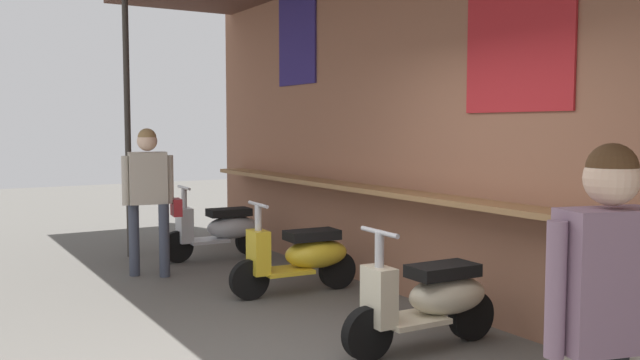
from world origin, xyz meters
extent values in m
cube|color=#8C5B44|center=(0.00, 2.02, 1.79)|extent=(11.71, 0.25, 3.58)
cube|color=olive|center=(0.00, 1.72, 1.07)|extent=(10.54, 0.36, 0.05)
cube|color=navy|center=(-3.55, 1.89, 2.86)|extent=(0.92, 0.02, 1.22)
cube|color=#B22328|center=(0.09, 1.89, 2.65)|extent=(1.13, 0.02, 1.62)
cylinder|color=#332D28|center=(-4.92, 0.10, 1.72)|extent=(0.08, 0.08, 3.44)
ellipsoid|color=#B2B5BA|center=(-4.17, 1.25, 0.40)|extent=(0.42, 0.72, 0.30)
cube|color=black|center=(-4.17, 1.20, 0.60)|extent=(0.33, 0.56, 0.10)
cube|color=#B2B5BA|center=(-4.18, 0.90, 0.25)|extent=(0.41, 0.52, 0.04)
cube|color=#B2B5BA|center=(-4.20, 0.60, 0.47)|extent=(0.29, 0.17, 0.44)
cylinder|color=#B7B7BC|center=(-4.20, 0.60, 0.60)|extent=(0.07, 0.07, 0.70)
cylinder|color=#B7B7BC|center=(-4.20, 0.60, 0.95)|extent=(0.46, 0.06, 0.04)
cylinder|color=black|center=(-4.21, 0.50, 0.20)|extent=(0.12, 0.40, 0.40)
cylinder|color=black|center=(-4.15, 1.50, 0.20)|extent=(0.12, 0.40, 0.40)
ellipsoid|color=gold|center=(-2.01, 1.25, 0.40)|extent=(0.42, 0.72, 0.30)
cube|color=black|center=(-2.01, 1.20, 0.60)|extent=(0.34, 0.57, 0.10)
cube|color=gold|center=(-2.03, 0.90, 0.25)|extent=(0.41, 0.52, 0.04)
cube|color=gold|center=(-2.05, 0.60, 0.47)|extent=(0.29, 0.18, 0.44)
cylinder|color=#B7B7BC|center=(-2.05, 0.60, 0.60)|extent=(0.07, 0.07, 0.70)
cylinder|color=#B7B7BC|center=(-2.05, 0.60, 0.95)|extent=(0.46, 0.07, 0.04)
cylinder|color=black|center=(-2.06, 0.50, 0.20)|extent=(0.13, 0.41, 0.40)
cylinder|color=black|center=(-1.99, 1.50, 0.20)|extent=(0.13, 0.41, 0.40)
ellipsoid|color=beige|center=(0.01, 1.25, 0.40)|extent=(0.40, 0.71, 0.30)
cube|color=black|center=(0.01, 1.20, 0.60)|extent=(0.32, 0.56, 0.10)
cube|color=beige|center=(0.00, 0.90, 0.25)|extent=(0.40, 0.51, 0.04)
cube|color=beige|center=(-0.01, 0.60, 0.47)|extent=(0.29, 0.17, 0.44)
cylinder|color=#B7B7BC|center=(-0.01, 0.60, 0.60)|extent=(0.07, 0.07, 0.70)
cylinder|color=#B7B7BC|center=(-0.01, 0.60, 0.95)|extent=(0.46, 0.05, 0.04)
cylinder|color=black|center=(-0.01, 0.50, 0.20)|extent=(0.11, 0.40, 0.40)
cylinder|color=black|center=(0.02, 1.50, 0.20)|extent=(0.11, 0.40, 0.40)
cylinder|color=#B7B7BC|center=(2.05, 0.60, 0.95)|extent=(0.46, 0.07, 0.04)
cylinder|color=#383D4C|center=(-3.73, -0.18, 0.42)|extent=(0.12, 0.12, 0.84)
cylinder|color=#383D4C|center=(-3.50, 0.11, 0.42)|extent=(0.12, 0.12, 0.84)
cube|color=#ADA393|center=(-3.61, -0.04, 1.14)|extent=(0.27, 0.45, 0.59)
sphere|color=beige|center=(-3.61, -0.04, 1.56)|extent=(0.23, 0.23, 0.23)
sphere|color=olive|center=(-3.61, -0.04, 1.60)|extent=(0.21, 0.21, 0.21)
cylinder|color=#ADA393|center=(-3.65, -0.28, 1.11)|extent=(0.08, 0.08, 0.56)
cylinder|color=#ADA393|center=(-3.57, 0.21, 1.11)|extent=(0.08, 0.08, 0.56)
cube|color=maroon|center=(-3.58, 0.28, 0.78)|extent=(0.27, 0.14, 0.20)
cube|color=gray|center=(2.28, 0.07, 1.11)|extent=(0.30, 0.45, 0.58)
sphere|color=beige|center=(2.28, 0.07, 1.52)|extent=(0.22, 0.22, 0.22)
sphere|color=#472D19|center=(2.28, 0.07, 1.56)|extent=(0.20, 0.20, 0.20)
cylinder|color=gray|center=(2.22, -0.17, 1.09)|extent=(0.08, 0.08, 0.55)
camera|label=1|loc=(3.97, -2.31, 1.73)|focal=37.87mm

